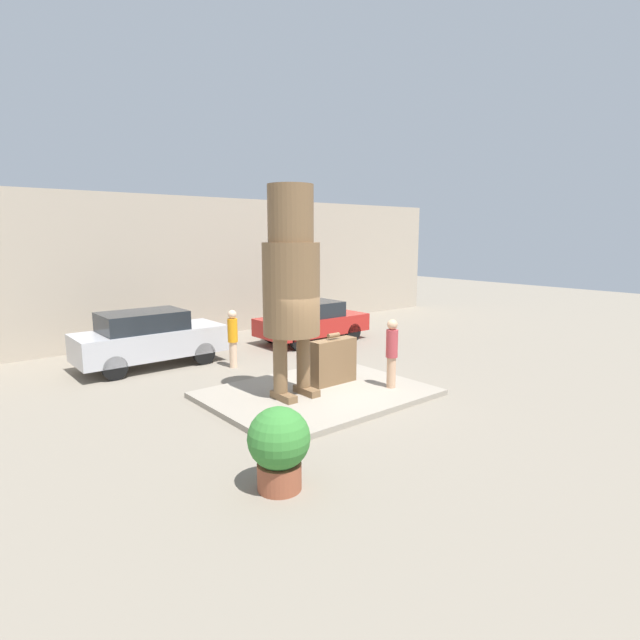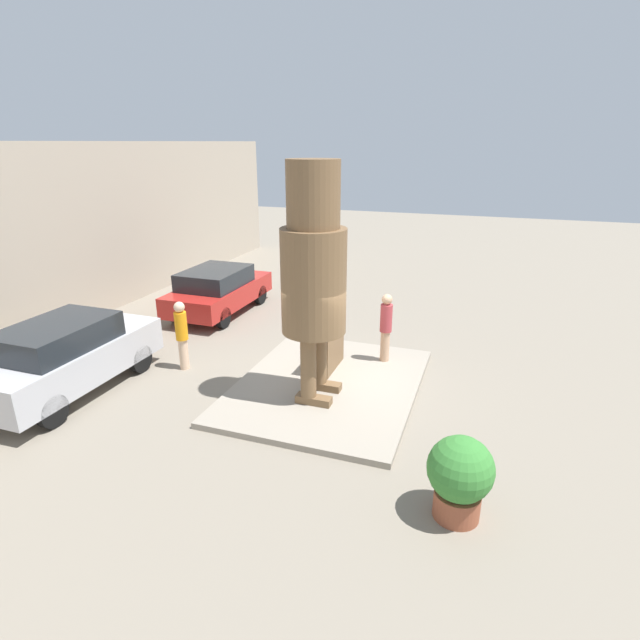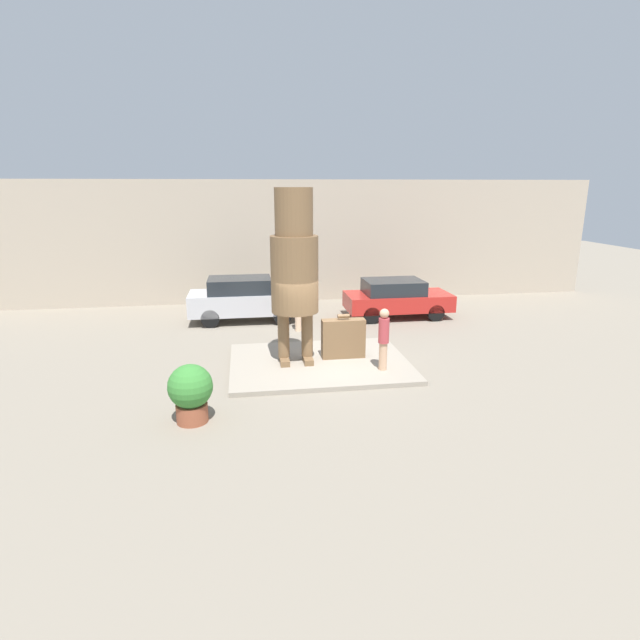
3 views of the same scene
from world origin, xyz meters
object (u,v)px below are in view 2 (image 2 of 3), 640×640
Objects in this scene: statue_figure at (314,266)px; parked_car_red at (218,290)px; worker_hivis at (182,333)px; tourist at (386,325)px; planter_pot at (460,475)px; parked_car_silver at (67,355)px; giant_suitcase at (328,345)px.

statue_figure reaches higher than parked_car_red.
statue_figure is 4.11m from worker_hivis.
parked_car_red is at bearing 69.69° from tourist.
planter_pot is 0.76× the size of worker_hivis.
worker_hivis is at bearing -41.65° from parked_car_silver.
giant_suitcase is 0.76× the size of tourist.
parked_car_silver reaches higher than giant_suitcase.
parked_car_silver is at bearing 138.35° from worker_hivis.
statue_figure reaches higher than tourist.
tourist is at bearing -68.25° from worker_hivis.
statue_figure is 2.82× the size of tourist.
worker_hivis is (3.07, 6.75, 0.22)m from planter_pot.
giant_suitcase is 5.79m from parked_car_silver.
statue_figure is 7.00m from parked_car_red.
tourist is at bearing -110.31° from parked_car_red.
planter_pot is at bearing -140.26° from giant_suitcase.
tourist is 1.00× the size of worker_hivis.
giant_suitcase is 0.99× the size of planter_pot.
parked_car_silver is at bearing 120.62° from tourist.
tourist is 4.93m from worker_hivis.
parked_car_silver is 8.49m from planter_pot.
giant_suitcase is (1.42, 0.15, -2.26)m from statue_figure.
worker_hivis is at bearing 105.68° from giant_suitcase.
tourist is at bearing -24.16° from statue_figure.
worker_hivis reaches higher than parked_car_silver.
parked_car_silver is 5.90m from parked_car_red.
giant_suitcase is 0.76× the size of worker_hivis.
statue_figure reaches higher than planter_pot.
worker_hivis is (-1.83, 4.58, -0.13)m from tourist.
worker_hivis is at bearing 82.59° from statue_figure.
parked_car_red reaches higher than giant_suitcase.
giant_suitcase is at bearing 126.46° from tourist.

